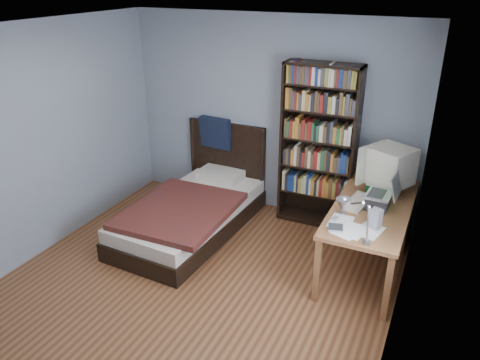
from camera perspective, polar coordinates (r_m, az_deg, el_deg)
The scene contains 14 objects.
room at distance 4.19m, azimuth -6.65°, elevation 0.29°, with size 4.20×4.24×2.50m.
desk at distance 5.55m, azimuth 16.39°, elevation -3.90°, with size 0.75×1.68×0.73m.
crt_monitor at distance 5.27m, azimuth 17.63°, elevation 1.62°, with size 0.60×0.55×0.51m.
laptop at distance 4.92m, azimuth 16.73°, elevation -2.20°, with size 0.32×0.33×0.39m.
desk_lamp at distance 3.75m, azimuth 13.02°, elevation -3.50°, with size 0.24×0.53×0.63m.
keyboard at distance 5.00m, azimuth 14.17°, elevation -2.64°, with size 0.18×0.46×0.03m, color #B8AE99.
speaker at distance 4.55m, azimuth 16.20°, elevation -4.56°, with size 0.10×0.10×0.19m, color gray.
soda_can at distance 5.21m, azimuth 15.37°, elevation -1.12°, with size 0.06×0.06×0.11m, color #073609.
mouse at distance 5.25m, azimuth 15.98°, elevation -1.49°, with size 0.06×0.11×0.04m, color silver.
phone_silver at distance 4.77m, azimuth 12.27°, elevation -3.88°, with size 0.05×0.10×0.02m, color #B8B9BD.
phone_grey at distance 4.64m, azimuth 11.50°, elevation -4.62°, with size 0.04×0.09×0.02m, color gray.
external_drive at distance 4.47m, azimuth 11.57°, elevation -5.77°, with size 0.13×0.13×0.03m, color gray.
bookshelf at distance 5.70m, azimuth 9.53°, elevation 3.99°, with size 0.90×0.30×2.00m.
bed at distance 5.79m, azimuth -5.69°, elevation -3.59°, with size 1.18×2.16×1.16m.
Camera 1 is at (2.08, -3.24, 2.94)m, focal length 35.00 mm.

